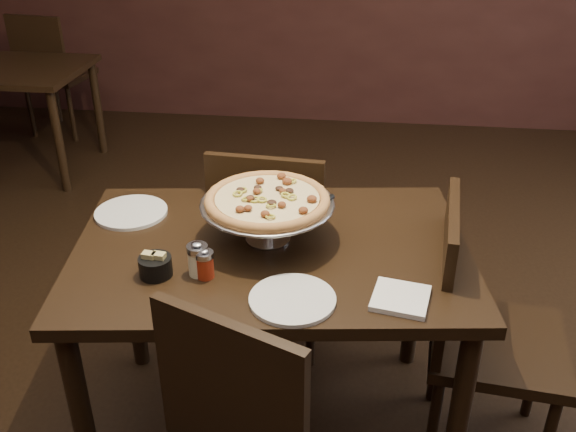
# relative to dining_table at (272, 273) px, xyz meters

# --- Properties ---
(room) EXTENTS (6.04, 7.04, 2.84)m
(room) POSITION_rel_dining_table_xyz_m (0.08, -0.06, 0.70)
(room) COLOR black
(room) RESTS_ON ground
(dining_table) EXTENTS (1.40, 1.02, 0.81)m
(dining_table) POSITION_rel_dining_table_xyz_m (0.00, 0.00, 0.00)
(dining_table) COLOR black
(dining_table) RESTS_ON ground
(pizza_stand) EXTENTS (0.44, 0.44, 0.18)m
(pizza_stand) POSITION_rel_dining_table_xyz_m (-0.02, 0.04, 0.26)
(pizza_stand) COLOR #B4B3BA
(pizza_stand) RESTS_ON dining_table
(parmesan_shaker) EXTENTS (0.07, 0.07, 0.11)m
(parmesan_shaker) POSITION_rel_dining_table_xyz_m (-0.20, -0.19, 0.16)
(parmesan_shaker) COLOR beige
(parmesan_shaker) RESTS_ON dining_table
(pepper_flake_shaker) EXTENTS (0.06, 0.06, 0.10)m
(pepper_flake_shaker) POSITION_rel_dining_table_xyz_m (-0.17, -0.20, 0.15)
(pepper_flake_shaker) COLOR maroon
(pepper_flake_shaker) RESTS_ON dining_table
(packet_caddy) EXTENTS (0.10, 0.10, 0.08)m
(packet_caddy) POSITION_rel_dining_table_xyz_m (-0.33, -0.21, 0.14)
(packet_caddy) COLOR black
(packet_caddy) RESTS_ON dining_table
(napkin_stack) EXTENTS (0.19, 0.19, 0.02)m
(napkin_stack) POSITION_rel_dining_table_xyz_m (0.41, -0.25, 0.12)
(napkin_stack) COLOR white
(napkin_stack) RESTS_ON dining_table
(plate_left) EXTENTS (0.26, 0.26, 0.01)m
(plate_left) POSITION_rel_dining_table_xyz_m (-0.53, 0.16, 0.11)
(plate_left) COLOR silver
(plate_left) RESTS_ON dining_table
(plate_near) EXTENTS (0.25, 0.25, 0.01)m
(plate_near) POSITION_rel_dining_table_xyz_m (0.10, -0.29, 0.11)
(plate_near) COLOR silver
(plate_near) RESTS_ON dining_table
(serving_spatula) EXTENTS (0.16, 0.16, 0.02)m
(serving_spatula) POSITION_rel_dining_table_xyz_m (0.16, 0.05, 0.25)
(serving_spatula) COLOR #B4B3BA
(serving_spatula) RESTS_ON pizza_stand
(chair_far) EXTENTS (0.49, 0.49, 0.97)m
(chair_far) POSITION_rel_dining_table_xyz_m (-0.07, 0.48, -0.17)
(chair_far) COLOR black
(chair_far) RESTS_ON ground
(chair_side) EXTENTS (0.50, 0.50, 0.98)m
(chair_side) POSITION_rel_dining_table_xyz_m (0.71, 0.02, -0.17)
(chair_side) COLOR black
(chair_side) RESTS_ON ground
(bg_chair_far) EXTENTS (0.51, 0.51, 0.96)m
(bg_chair_far) POSITION_rel_dining_table_xyz_m (-2.13, 2.84, -0.18)
(bg_chair_far) COLOR black
(bg_chair_far) RESTS_ON ground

